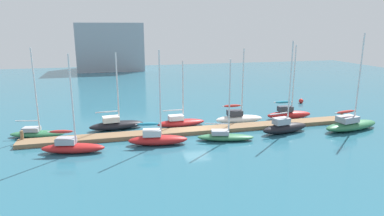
{
  "coord_description": "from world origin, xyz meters",
  "views": [
    {
      "loc": [
        -8.08,
        -30.16,
        10.13
      ],
      "look_at": [
        0.0,
        2.0,
        2.0
      ],
      "focal_mm": 31.05,
      "sensor_mm": 36.0,
      "label": 1
    }
  ],
  "objects_px": {
    "sailboat_4": "(180,122)",
    "mooring_buoy_red": "(301,101)",
    "sailboat_9": "(351,124)",
    "sailboat_6": "(238,117)",
    "harbor_building_distant": "(110,46)",
    "sailboat_0": "(37,132)",
    "sailboat_7": "(285,126)",
    "sailboat_2": "(116,124)",
    "sailboat_3": "(157,138)",
    "sailboat_5": "(225,136)",
    "sailboat_8": "(289,113)",
    "sailboat_1": "(72,146)"
  },
  "relations": [
    {
      "from": "sailboat_2",
      "to": "sailboat_7",
      "type": "distance_m",
      "value": 16.81
    },
    {
      "from": "sailboat_3",
      "to": "sailboat_9",
      "type": "relative_size",
      "value": 0.87
    },
    {
      "from": "mooring_buoy_red",
      "to": "sailboat_6",
      "type": "bearing_deg",
      "value": -149.78
    },
    {
      "from": "sailboat_4",
      "to": "sailboat_9",
      "type": "bearing_deg",
      "value": -20.58
    },
    {
      "from": "sailboat_7",
      "to": "sailboat_8",
      "type": "height_order",
      "value": "sailboat_7"
    },
    {
      "from": "sailboat_9",
      "to": "sailboat_5",
      "type": "bearing_deg",
      "value": 169.48
    },
    {
      "from": "sailboat_2",
      "to": "sailboat_5",
      "type": "distance_m",
      "value": 11.24
    },
    {
      "from": "sailboat_7",
      "to": "harbor_building_distant",
      "type": "distance_m",
      "value": 58.06
    },
    {
      "from": "sailboat_1",
      "to": "sailboat_9",
      "type": "relative_size",
      "value": 0.85
    },
    {
      "from": "sailboat_0",
      "to": "sailboat_7",
      "type": "height_order",
      "value": "sailboat_7"
    },
    {
      "from": "sailboat_0",
      "to": "sailboat_6",
      "type": "bearing_deg",
      "value": 9.21
    },
    {
      "from": "sailboat_2",
      "to": "sailboat_6",
      "type": "distance_m",
      "value": 12.91
    },
    {
      "from": "sailboat_6",
      "to": "harbor_building_distant",
      "type": "xyz_separation_m",
      "value": [
        -12.6,
        51.4,
        4.88
      ]
    },
    {
      "from": "mooring_buoy_red",
      "to": "sailboat_7",
      "type": "bearing_deg",
      "value": -128.13
    },
    {
      "from": "sailboat_0",
      "to": "harbor_building_distant",
      "type": "relative_size",
      "value": 0.55
    },
    {
      "from": "sailboat_4",
      "to": "mooring_buoy_red",
      "type": "relative_size",
      "value": 10.97
    },
    {
      "from": "sailboat_0",
      "to": "sailboat_7",
      "type": "xyz_separation_m",
      "value": [
        23.33,
        -4.62,
        0.19
      ]
    },
    {
      "from": "sailboat_5",
      "to": "harbor_building_distant",
      "type": "height_order",
      "value": "harbor_building_distant"
    },
    {
      "from": "sailboat_1",
      "to": "mooring_buoy_red",
      "type": "xyz_separation_m",
      "value": [
        28.5,
        11.72,
        -0.28
      ]
    },
    {
      "from": "sailboat_0",
      "to": "sailboat_5",
      "type": "xyz_separation_m",
      "value": [
        16.93,
        -5.28,
        -0.02
      ]
    },
    {
      "from": "sailboat_4",
      "to": "sailboat_9",
      "type": "xyz_separation_m",
      "value": [
        16.4,
        -5.44,
        0.13
      ]
    },
    {
      "from": "sailboat_1",
      "to": "sailboat_7",
      "type": "bearing_deg",
      "value": 12.26
    },
    {
      "from": "sailboat_1",
      "to": "sailboat_2",
      "type": "distance_m",
      "value": 6.82
    },
    {
      "from": "sailboat_4",
      "to": "sailboat_5",
      "type": "distance_m",
      "value": 6.13
    },
    {
      "from": "sailboat_4",
      "to": "sailboat_3",
      "type": "bearing_deg",
      "value": -124.68
    },
    {
      "from": "sailboat_6",
      "to": "harbor_building_distant",
      "type": "bearing_deg",
      "value": 106.7
    },
    {
      "from": "sailboat_6",
      "to": "sailboat_9",
      "type": "distance_m",
      "value": 11.25
    },
    {
      "from": "sailboat_3",
      "to": "sailboat_6",
      "type": "bearing_deg",
      "value": 34.01
    },
    {
      "from": "sailboat_4",
      "to": "sailboat_7",
      "type": "relative_size",
      "value": 0.77
    },
    {
      "from": "sailboat_0",
      "to": "harbor_building_distant",
      "type": "xyz_separation_m",
      "value": [
        7.62,
        51.06,
        5.05
      ]
    },
    {
      "from": "mooring_buoy_red",
      "to": "harbor_building_distant",
      "type": "bearing_deg",
      "value": 118.87
    },
    {
      "from": "sailboat_1",
      "to": "sailboat_3",
      "type": "distance_m",
      "value": 7.1
    },
    {
      "from": "sailboat_9",
      "to": "sailboat_2",
      "type": "bearing_deg",
      "value": 155.33
    },
    {
      "from": "sailboat_7",
      "to": "sailboat_8",
      "type": "relative_size",
      "value": 1.08
    },
    {
      "from": "sailboat_4",
      "to": "sailboat_8",
      "type": "relative_size",
      "value": 0.83
    },
    {
      "from": "sailboat_8",
      "to": "sailboat_6",
      "type": "bearing_deg",
      "value": -174.39
    },
    {
      "from": "sailboat_9",
      "to": "mooring_buoy_red",
      "type": "height_order",
      "value": "sailboat_9"
    },
    {
      "from": "sailboat_8",
      "to": "sailboat_5",
      "type": "bearing_deg",
      "value": -148.2
    },
    {
      "from": "sailboat_3",
      "to": "sailboat_0",
      "type": "bearing_deg",
      "value": 163.64
    },
    {
      "from": "sailboat_3",
      "to": "sailboat_5",
      "type": "height_order",
      "value": "sailboat_3"
    },
    {
      "from": "sailboat_8",
      "to": "sailboat_4",
      "type": "bearing_deg",
      "value": -177.51
    },
    {
      "from": "sailboat_7",
      "to": "sailboat_6",
      "type": "bearing_deg",
      "value": 116.17
    },
    {
      "from": "sailboat_2",
      "to": "sailboat_7",
      "type": "relative_size",
      "value": 0.87
    },
    {
      "from": "sailboat_7",
      "to": "sailboat_8",
      "type": "xyz_separation_m",
      "value": [
        3.06,
        4.58,
        -0.01
      ]
    },
    {
      "from": "sailboat_9",
      "to": "sailboat_6",
      "type": "bearing_deg",
      "value": 143.25
    },
    {
      "from": "sailboat_4",
      "to": "sailboat_2",
      "type": "bearing_deg",
      "value": 172.78
    },
    {
      "from": "harbor_building_distant",
      "to": "sailboat_2",
      "type": "bearing_deg",
      "value": -90.31
    },
    {
      "from": "sailboat_4",
      "to": "mooring_buoy_red",
      "type": "bearing_deg",
      "value": 17.55
    },
    {
      "from": "sailboat_1",
      "to": "sailboat_8",
      "type": "height_order",
      "value": "sailboat_8"
    },
    {
      "from": "sailboat_0",
      "to": "sailboat_4",
      "type": "xyz_separation_m",
      "value": [
        13.88,
        0.03,
        0.04
      ]
    }
  ]
}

